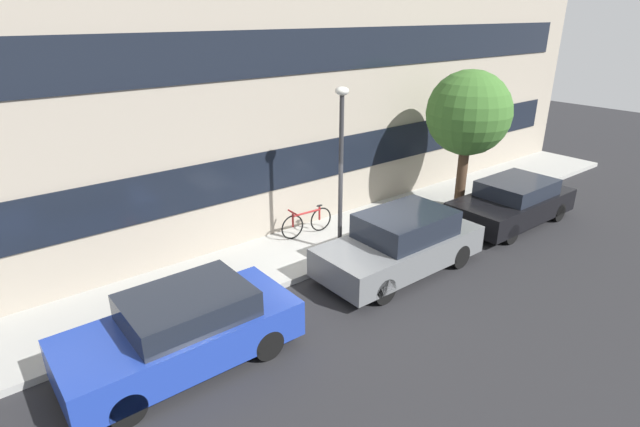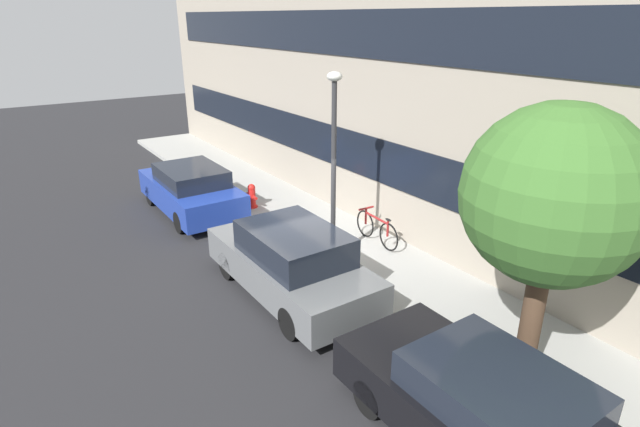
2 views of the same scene
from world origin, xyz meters
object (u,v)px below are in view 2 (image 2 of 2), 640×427
parked_car_black (486,410)px  street_tree (554,197)px  bicycle (376,228)px  fire_hydrant (252,196)px  parked_car_grey (291,262)px  lamp_post (334,147)px  parked_car_blue (191,190)px

parked_car_black → street_tree: 2.92m
bicycle → fire_hydrant: bearing=22.5°
parked_car_grey → lamp_post: (-0.65, 1.50, 2.02)m
fire_hydrant → lamp_post: 4.56m
bicycle → street_tree: 5.78m
parked_car_grey → fire_hydrant: (-4.62, 1.45, -0.23)m
street_tree → lamp_post: bearing=-179.6°
parked_car_blue → fire_hydrant: (0.94, 1.45, -0.19)m
parked_car_blue → lamp_post: bearing=-163.0°
parked_car_black → street_tree: (-0.48, 1.53, 2.44)m
parked_car_blue → fire_hydrant: bearing=-123.0°
parked_car_blue → parked_car_grey: (5.57, 0.00, 0.03)m
parked_car_blue → parked_car_grey: 5.57m
fire_hydrant → parked_car_blue: bearing=-123.0°
street_tree → fire_hydrant: bearing=-179.5°
parked_car_grey → parked_car_black: bearing=-180.0°
lamp_post → fire_hydrant: bearing=-179.4°
bicycle → lamp_post: lamp_post is taller
parked_car_blue → fire_hydrant: parked_car_blue is taller
parked_car_grey → parked_car_blue: bearing=0.0°
parked_car_blue → street_tree: street_tree is taller
parked_car_grey → bicycle: 2.93m
parked_car_black → bicycle: bearing=-27.3°
parked_car_grey → street_tree: street_tree is taller
parked_car_blue → lamp_post: size_ratio=0.98×
bicycle → lamp_post: (0.05, -1.34, 2.21)m
parked_car_grey → bicycle: (-0.70, 2.84, -0.19)m
street_tree → parked_car_blue: bearing=-171.2°
parked_car_black → bicycle: parked_car_black is taller
parked_car_black → fire_hydrant: size_ratio=5.81×
parked_car_blue → lamp_post: 5.53m
street_tree → bicycle: bearing=165.4°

